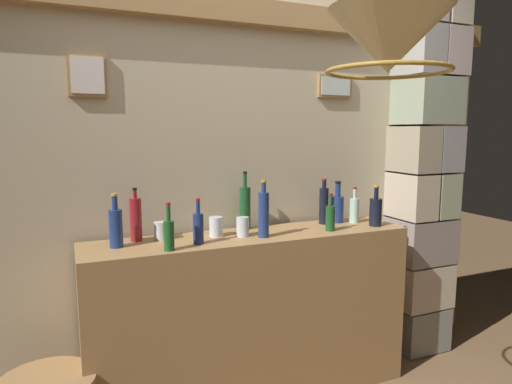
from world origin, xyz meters
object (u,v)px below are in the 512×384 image
Objects in this scene: liquor_bottle_vermouth at (264,213)px; liquor_bottle_tequila at (169,234)px; pendant_lamp at (389,43)px; liquor_bottle_whiskey at (354,210)px; glass_tumbler_highball at (161,231)px; glass_tumbler_shot at (243,227)px; liquor_bottle_gin at (245,207)px; glass_tumbler_rocks at (216,227)px; liquor_bottle_rum at (136,219)px; liquor_bottle_sherry at (324,205)px; liquor_bottle_mezcal at (337,207)px; liquor_bottle_scotch at (116,227)px; liquor_bottle_bourbon at (198,227)px; liquor_bottle_rye at (330,217)px; liquor_bottle_amaro at (376,211)px.

liquor_bottle_tequila is at bearing -172.69° from liquor_bottle_vermouth.
liquor_bottle_whiskey is at bearing 59.20° from pendant_lamp.
glass_tumbler_highball is 0.90× the size of glass_tumbler_shot.
liquor_bottle_gin is at bearing 29.82° from liquor_bottle_tequila.
glass_tumbler_rocks is at bearing 108.48° from pendant_lamp.
liquor_bottle_vermouth reaches higher than liquor_bottle_rum.
liquor_bottle_sherry is 0.51m from liquor_bottle_gin.
liquor_bottle_rum is 1.08× the size of liquor_bottle_mezcal.
liquor_bottle_scotch reaches higher than glass_tumbler_shot.
liquor_bottle_gin is 0.20m from glass_tumbler_shot.
liquor_bottle_bourbon is 1.00× the size of liquor_bottle_tequila.
glass_tumbler_rocks is (0.42, -0.07, -0.06)m from liquor_bottle_rum.
liquor_bottle_gin is 1.09× the size of liquor_bottle_vermouth.
pendant_lamp is (-0.59, -1.00, 0.81)m from liquor_bottle_whiskey.
pendant_lamp reaches higher than liquor_bottle_vermouth.
liquor_bottle_sherry is at bearing 10.46° from glass_tumbler_shot.
liquor_bottle_vermouth is 2.90× the size of glass_tumbler_rocks.
liquor_bottle_sherry is at bearing -178.13° from liquor_bottle_mezcal.
pendant_lamp is at bearing -110.90° from liquor_bottle_rye.
liquor_bottle_rum is (-0.12, 0.26, 0.03)m from liquor_bottle_tequila.
liquor_bottle_rye is 0.37× the size of pendant_lamp.
liquor_bottle_gin reaches higher than liquor_bottle_sherry.
pendant_lamp is (-0.66, -0.86, 0.80)m from liquor_bottle_amaro.
liquor_bottle_scotch is at bearing 166.28° from liquor_bottle_bourbon.
glass_tumbler_shot is (-0.85, 0.07, -0.04)m from liquor_bottle_amaro.
liquor_bottle_rye is at bearing -179.12° from liquor_bottle_amaro.
liquor_bottle_vermouth is (0.37, 0.00, 0.04)m from liquor_bottle_bourbon.
liquor_bottle_scotch is at bearing 174.85° from liquor_bottle_rye.
glass_tumbler_highball is at bearing 166.72° from glass_tumbler_shot.
liquor_bottle_scotch is 2.51× the size of glass_tumbler_rocks.
liquor_bottle_mezcal reaches higher than glass_tumbler_shot.
liquor_bottle_bourbon is (-0.79, 0.01, 0.01)m from liquor_bottle_rye.
liquor_bottle_vermouth is at bearing -163.62° from liquor_bottle_mezcal.
glass_tumbler_highball is (-1.28, 0.17, -0.04)m from liquor_bottle_amaro.
liquor_bottle_vermouth is at bearing 178.51° from liquor_bottle_rye.
liquor_bottle_rye is 0.70× the size of liquor_bottle_vermouth.
liquor_bottle_bourbon is 1.27m from pendant_lamp.
glass_tumbler_highball is at bearing 171.31° from glass_tumbler_rocks.
liquor_bottle_mezcal is at bearing 10.31° from liquor_bottle_bourbon.
liquor_bottle_mezcal reaches higher than liquor_bottle_whiskey.
liquor_bottle_whiskey is at bearing 4.60° from glass_tumbler_shot.
glass_tumbler_highball is at bearing 121.25° from pendant_lamp.
liquor_bottle_mezcal is 2.72× the size of glass_tumbler_highball.
liquor_bottle_sherry is 0.21m from liquor_bottle_whiskey.
liquor_bottle_gin reaches higher than liquor_bottle_vermouth.
liquor_bottle_bourbon is at bearing -179.85° from liquor_bottle_vermouth.
liquor_bottle_rum is 1.42m from liquor_bottle_amaro.
liquor_bottle_bourbon is at bearing -138.21° from glass_tumbler_rocks.
glass_tumbler_shot is (-0.08, -0.17, -0.08)m from liquor_bottle_gin.
glass_tumbler_highball is 0.45m from glass_tumbler_shot.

